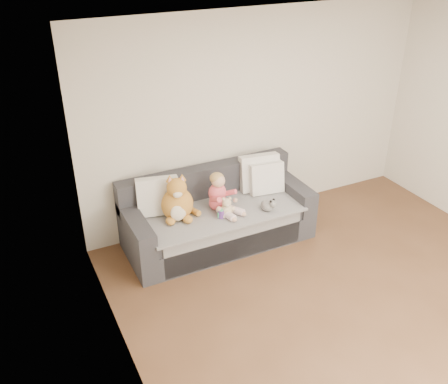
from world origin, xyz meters
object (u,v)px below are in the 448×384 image
sofa (217,218)px  sippy_cup (221,213)px  plush_cat (178,202)px  teddy_bear (227,208)px  toddler (220,195)px

sofa → sippy_cup: 0.36m
plush_cat → sippy_cup: size_ratio=4.38×
teddy_bear → sippy_cup: 0.08m
sofa → toddler: size_ratio=4.63×
sofa → teddy_bear: (0.00, -0.25, 0.26)m
toddler → teddy_bear: bearing=-106.5°
sofa → sippy_cup: size_ratio=17.25×
plush_cat → teddy_bear: size_ratio=2.32×
toddler → plush_cat: plush_cat is taller
plush_cat → sippy_cup: (0.43, -0.22, -0.14)m
plush_cat → teddy_bear: 0.56m
sofa → teddy_bear: 0.36m
toddler → teddy_bear: toddler is taller
toddler → sippy_cup: bearing=-131.8°
toddler → sippy_cup: 0.22m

